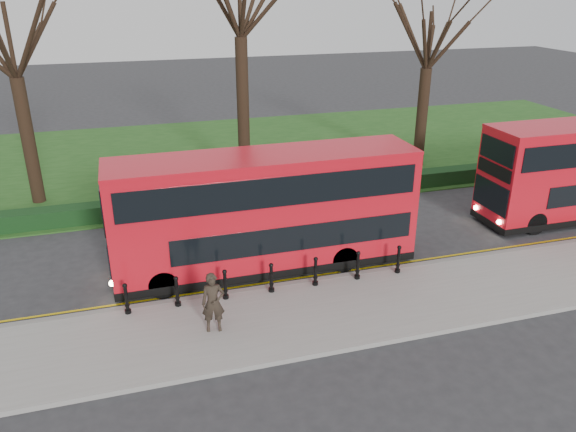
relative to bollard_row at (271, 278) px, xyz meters
name	(u,v)px	position (x,y,z in m)	size (l,w,h in m)	color
ground	(252,278)	(-0.37, 1.35, -0.65)	(120.00, 120.00, 0.00)	#28282B
pavement	(274,321)	(-0.37, -1.65, -0.58)	(60.00, 4.00, 0.15)	gray
kerb	(258,290)	(-0.37, 0.35, -0.58)	(60.00, 0.25, 0.16)	slate
grass_verge	(194,158)	(-0.37, 16.35, -0.62)	(60.00, 18.00, 0.06)	#1D4717
hedge	(218,200)	(-0.37, 8.15, -0.25)	(60.00, 0.90, 0.80)	black
yellow_line_outer	(256,287)	(-0.37, 0.65, -0.64)	(60.00, 0.10, 0.01)	yellow
yellow_line_inner	(255,284)	(-0.37, 0.85, -0.64)	(60.00, 0.10, 0.01)	yellow
tree_left	(8,32)	(-8.37, 11.35, 7.07)	(6.80, 6.80, 10.63)	black
tree_right	(430,34)	(11.63, 11.35, 6.50)	(6.30, 6.30, 9.85)	black
bollard_row	(271,278)	(0.00, 0.00, 0.00)	(9.44, 0.15, 1.00)	black
bus_lead	(265,213)	(0.33, 2.00, 1.51)	(10.78, 2.48, 4.29)	red
pedestrian	(213,303)	(-2.20, -1.67, 0.43)	(0.68, 0.45, 1.87)	#2C241C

